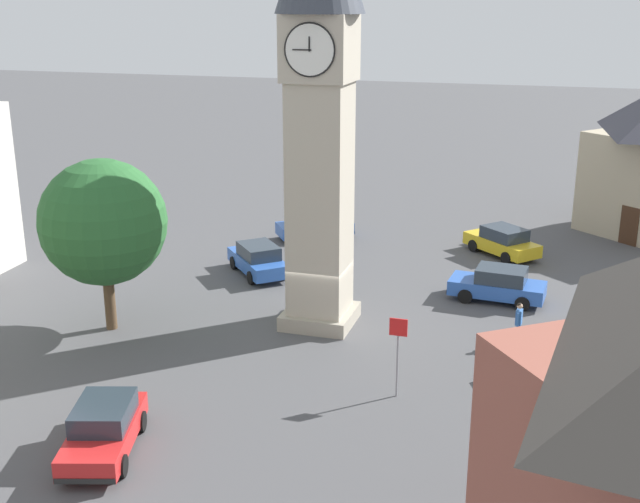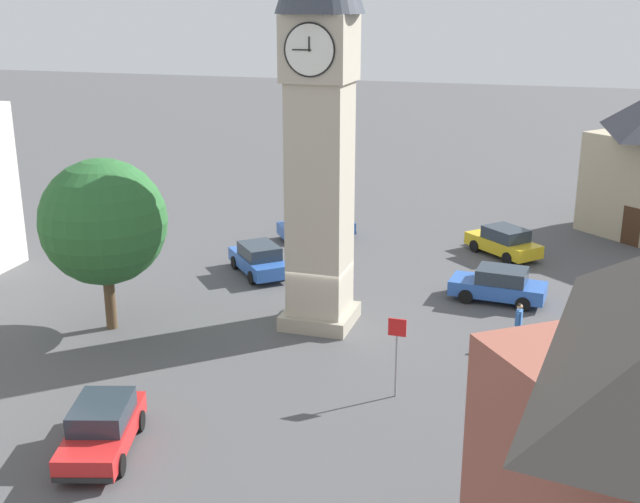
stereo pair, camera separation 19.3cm
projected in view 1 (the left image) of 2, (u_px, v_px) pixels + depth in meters
ground_plane at (320, 323)px, 32.89m from camera, size 200.00×200.00×0.00m
clock_tower at (320, 70)px, 29.82m from camera, size 3.35×3.35×17.52m
car_blue_kerb at (314, 225)px, 44.30m from camera, size 4.34×3.76×1.53m
car_silver_kerb at (502, 241)px, 41.34m from camera, size 4.20×4.01×1.53m
car_red_corner at (567, 363)px, 27.50m from camera, size 4.46×3.25×1.53m
car_white_side at (104, 428)px, 23.33m from camera, size 2.81×4.44×1.53m
car_black_far at (258, 259)px, 38.49m from camera, size 4.02×4.19×1.53m
car_green_alley at (498, 284)px, 35.10m from camera, size 4.25×2.06×1.53m
pedestrian at (519, 320)px, 30.60m from camera, size 0.26×0.56×1.69m
tree at (103, 222)px, 31.04m from camera, size 4.97×4.97×6.94m
road_sign at (398, 344)px, 26.27m from camera, size 0.60×0.07×2.80m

